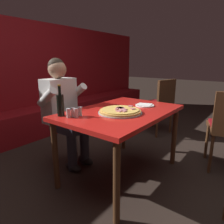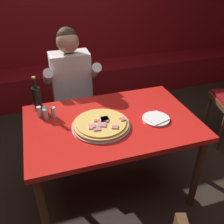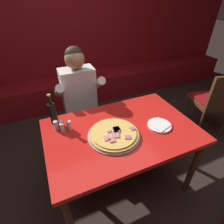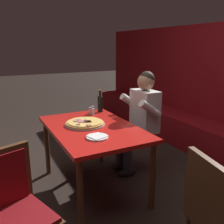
% 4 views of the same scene
% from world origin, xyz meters
% --- Properties ---
extents(ground_plane, '(24.00, 24.00, 0.00)m').
position_xyz_m(ground_plane, '(0.00, 0.00, 0.00)').
color(ground_plane, black).
extents(booth_bench, '(6.46, 0.48, 0.46)m').
position_xyz_m(booth_bench, '(0.00, 1.86, 0.23)').
color(booth_bench, maroon).
rests_on(booth_bench, ground_plane).
extents(main_dining_table, '(1.30, 0.86, 0.74)m').
position_xyz_m(main_dining_table, '(0.00, 0.00, 0.66)').
color(main_dining_table, '#4C2D19').
rests_on(main_dining_table, ground_plane).
extents(pizza, '(0.43, 0.43, 0.05)m').
position_xyz_m(pizza, '(-0.10, -0.05, 0.76)').
color(pizza, '#9E9EA3').
rests_on(pizza, main_dining_table).
extents(plate_white_paper, '(0.21, 0.21, 0.02)m').
position_xyz_m(plate_white_paper, '(0.33, -0.09, 0.75)').
color(plate_white_paper, white).
rests_on(plate_white_paper, main_dining_table).
extents(beer_bottle, '(0.07, 0.07, 0.29)m').
position_xyz_m(beer_bottle, '(-0.52, 0.33, 0.85)').
color(beer_bottle, black).
rests_on(beer_bottle, main_dining_table).
extents(shaker_oregano, '(0.04, 0.04, 0.09)m').
position_xyz_m(shaker_oregano, '(-0.52, 0.22, 0.78)').
color(shaker_oregano, silver).
rests_on(shaker_oregano, main_dining_table).
extents(shaker_red_pepper_flakes, '(0.04, 0.04, 0.09)m').
position_xyz_m(shaker_red_pepper_flakes, '(-0.42, 0.18, 0.78)').
color(shaker_red_pepper_flakes, silver).
rests_on(shaker_red_pepper_flakes, main_dining_table).
extents(shaker_black_pepper, '(0.04, 0.04, 0.09)m').
position_xyz_m(shaker_black_pepper, '(-0.47, 0.17, 0.78)').
color(shaker_black_pepper, silver).
rests_on(shaker_black_pepper, main_dining_table).
extents(shaker_parmesan, '(0.04, 0.04, 0.09)m').
position_xyz_m(shaker_parmesan, '(-0.47, 0.21, 0.78)').
color(shaker_parmesan, silver).
rests_on(shaker_parmesan, main_dining_table).
extents(diner_seated_blue_shirt, '(0.53, 0.53, 1.27)m').
position_xyz_m(diner_seated_blue_shirt, '(-0.18, 0.70, 0.71)').
color(diner_seated_blue_shirt, black).
rests_on(diner_seated_blue_shirt, ground_plane).
extents(dining_chair_near_left, '(0.53, 0.53, 0.95)m').
position_xyz_m(dining_chair_near_left, '(1.48, 0.24, 0.57)').
color(dining_chair_near_left, '#4C2D19').
rests_on(dining_chair_near_left, ground_plane).
extents(dining_chair_far_right, '(0.56, 0.56, 0.94)m').
position_xyz_m(dining_chair_far_right, '(0.81, -0.92, 0.56)').
color(dining_chair_far_right, '#4C2D19').
rests_on(dining_chair_far_right, ground_plane).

